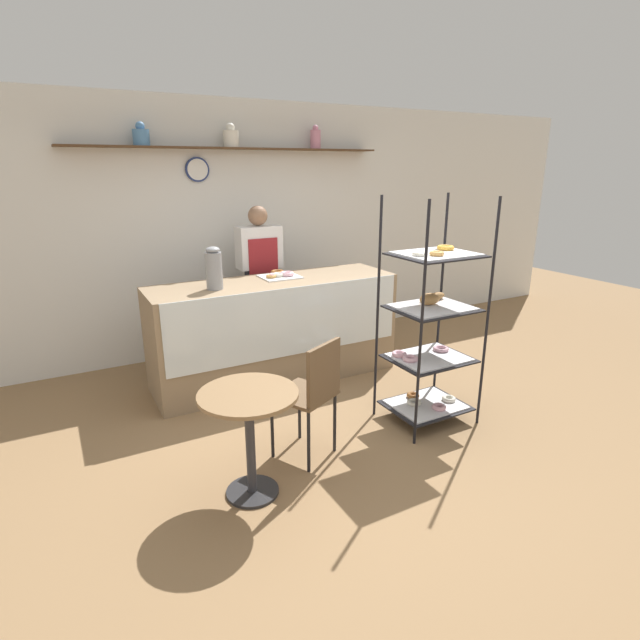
% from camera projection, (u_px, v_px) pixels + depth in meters
% --- Properties ---
extents(ground_plane, '(14.00, 14.00, 0.00)m').
position_uv_depth(ground_plane, '(350.00, 441.00, 3.84)').
color(ground_plane, olive).
extents(back_wall, '(10.00, 0.30, 2.70)m').
position_uv_depth(back_wall, '(233.00, 228.00, 5.50)').
color(back_wall, white).
rests_on(back_wall, ground_plane).
extents(display_counter, '(2.37, 0.69, 0.99)m').
position_uv_depth(display_counter, '(276.00, 330.00, 4.84)').
color(display_counter, '#937A5B').
rests_on(display_counter, ground_plane).
extents(pastry_rack, '(0.68, 0.56, 1.82)m').
position_uv_depth(pastry_rack, '(430.00, 330.00, 3.96)').
color(pastry_rack, black).
rests_on(pastry_rack, ground_plane).
extents(person_worker, '(0.45, 0.23, 1.64)m').
position_uv_depth(person_worker, '(260.00, 278.00, 5.27)').
color(person_worker, '#282833').
rests_on(person_worker, ground_plane).
extents(cafe_table, '(0.62, 0.62, 0.71)m').
position_uv_depth(cafe_table, '(249.00, 420.00, 3.08)').
color(cafe_table, '#262628').
rests_on(cafe_table, ground_plane).
extents(cafe_chair, '(0.51, 0.51, 0.89)m').
position_uv_depth(cafe_chair, '(313.00, 388.00, 3.46)').
color(cafe_chair, black).
rests_on(cafe_chair, ground_plane).
extents(coffee_carafe, '(0.14, 0.14, 0.37)m').
position_uv_depth(coffee_carafe, '(214.00, 269.00, 4.31)').
color(coffee_carafe, gray).
rests_on(coffee_carafe, display_counter).
extents(donut_tray_counter, '(0.36, 0.33, 0.05)m').
position_uv_depth(donut_tray_counter, '(280.00, 275.00, 4.83)').
color(donut_tray_counter, white).
rests_on(donut_tray_counter, display_counter).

